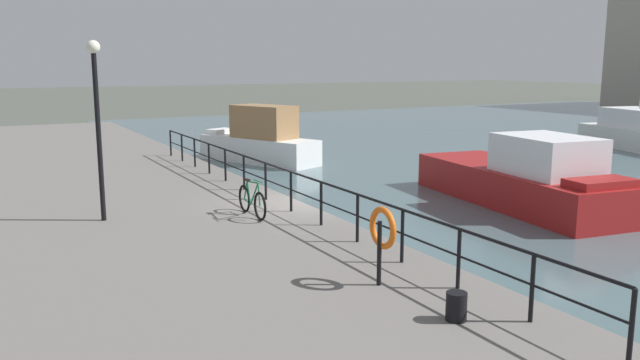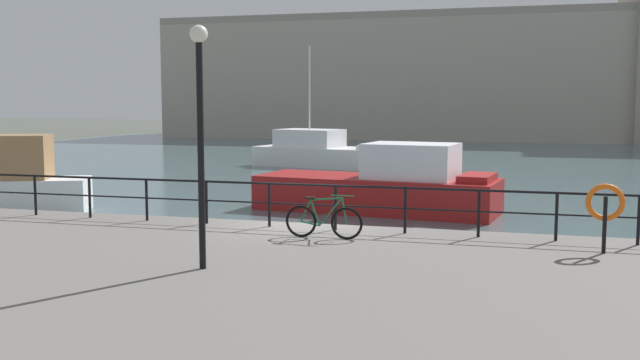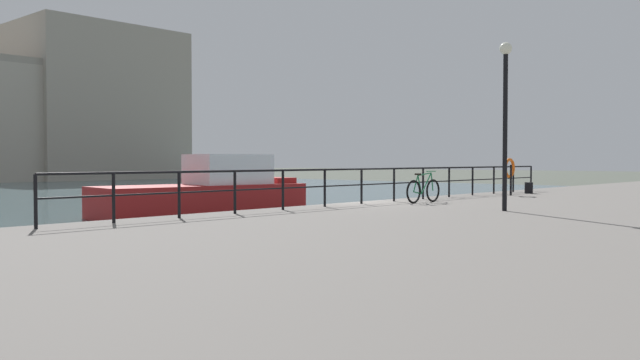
{
  "view_description": "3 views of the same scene",
  "coord_description": "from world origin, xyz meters",
  "px_view_note": "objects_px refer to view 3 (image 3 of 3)",
  "views": [
    {
      "loc": [
        15.63,
        -7.83,
        4.74
      ],
      "look_at": [
        -0.53,
        0.87,
        1.37
      ],
      "focal_mm": 35.94,
      "sensor_mm": 36.0,
      "label": 1
    },
    {
      "loc": [
        5.14,
        -17.11,
        3.95
      ],
      "look_at": [
        -0.31,
        2.14,
        1.76
      ],
      "focal_mm": 40.78,
      "sensor_mm": 36.0,
      "label": 2
    },
    {
      "loc": [
        -16.32,
        -13.35,
        2.23
      ],
      "look_at": [
        -0.15,
        1.51,
        1.57
      ],
      "focal_mm": 37.26,
      "sensor_mm": 36.0,
      "label": 3
    }
  ],
  "objects_px": {
    "mooring_bollard": "(529,188)",
    "moored_white_yacht": "(208,193)",
    "quay_lamp_post": "(505,103)",
    "life_ring_stand": "(510,169)",
    "parked_bicycle": "(423,190)"
  },
  "relations": [
    {
      "from": "mooring_bollard",
      "to": "moored_white_yacht",
      "type": "bearing_deg",
      "value": 129.65
    },
    {
      "from": "quay_lamp_post",
      "to": "mooring_bollard",
      "type": "bearing_deg",
      "value": 21.55
    },
    {
      "from": "life_ring_stand",
      "to": "parked_bicycle",
      "type": "bearing_deg",
      "value": -179.51
    },
    {
      "from": "life_ring_stand",
      "to": "quay_lamp_post",
      "type": "relative_size",
      "value": 0.32
    },
    {
      "from": "moored_white_yacht",
      "to": "quay_lamp_post",
      "type": "relative_size",
      "value": 2.03
    },
    {
      "from": "moored_white_yacht",
      "to": "life_ring_stand",
      "type": "bearing_deg",
      "value": -50.32
    },
    {
      "from": "life_ring_stand",
      "to": "moored_white_yacht",
      "type": "bearing_deg",
      "value": 122.36
    },
    {
      "from": "mooring_bollard",
      "to": "life_ring_stand",
      "type": "bearing_deg",
      "value": -176.63
    },
    {
      "from": "moored_white_yacht",
      "to": "mooring_bollard",
      "type": "xyz_separation_m",
      "value": [
        8.19,
        -9.88,
        0.23
      ]
    },
    {
      "from": "life_ring_stand",
      "to": "quay_lamp_post",
      "type": "height_order",
      "value": "quay_lamp_post"
    },
    {
      "from": "moored_white_yacht",
      "to": "quay_lamp_post",
      "type": "bearing_deg",
      "value": -86.14
    },
    {
      "from": "quay_lamp_post",
      "to": "moored_white_yacht",
      "type": "bearing_deg",
      "value": 86.54
    },
    {
      "from": "moored_white_yacht",
      "to": "quay_lamp_post",
      "type": "xyz_separation_m",
      "value": [
        -0.81,
        -13.43,
        2.82
      ]
    },
    {
      "from": "life_ring_stand",
      "to": "quay_lamp_post",
      "type": "xyz_separation_m",
      "value": [
        -7.14,
        -3.45,
        1.83
      ]
    },
    {
      "from": "moored_white_yacht",
      "to": "mooring_bollard",
      "type": "relative_size",
      "value": 20.13
    }
  ]
}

